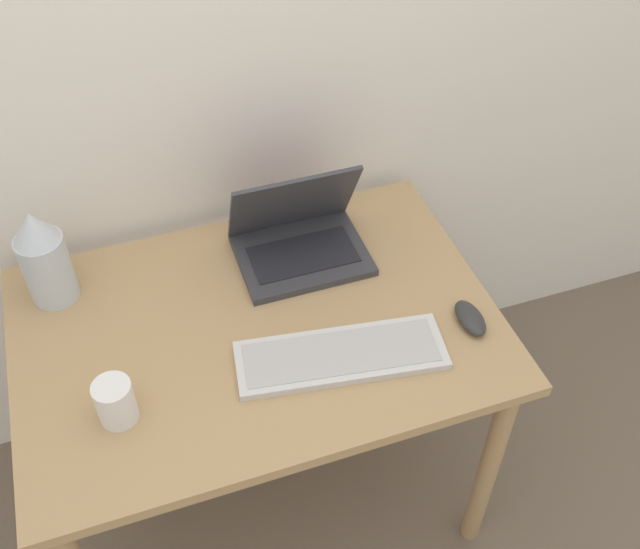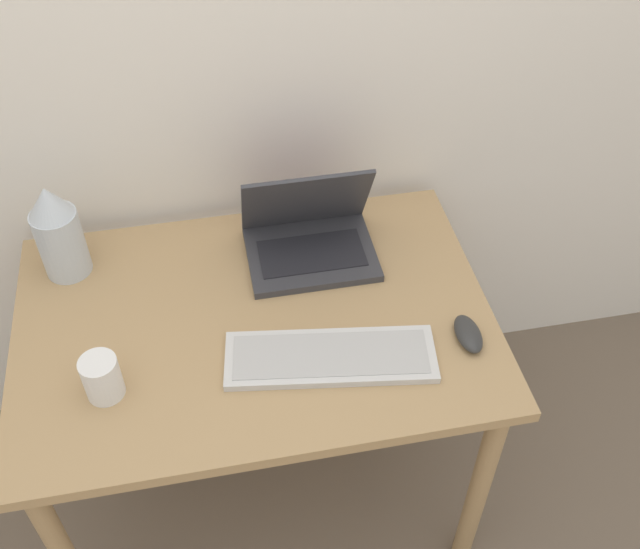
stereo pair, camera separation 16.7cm
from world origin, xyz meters
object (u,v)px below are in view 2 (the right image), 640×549
(keyboard, at_px, (331,357))
(mouse, at_px, (468,334))
(mug, at_px, (102,378))
(laptop, at_px, (309,235))
(vase, at_px, (58,232))

(keyboard, xyz_separation_m, mouse, (0.32, 0.00, 0.01))
(mouse, bearing_deg, mug, 179.75)
(laptop, relative_size, mouse, 2.82)
(vase, xyz_separation_m, mug, (0.09, -0.40, -0.07))
(keyboard, relative_size, vase, 1.89)
(laptop, distance_m, mouse, 0.46)
(mouse, distance_m, vase, 0.98)
(mug, bearing_deg, keyboard, -0.56)
(laptop, relative_size, keyboard, 0.66)
(keyboard, xyz_separation_m, mug, (-0.48, 0.00, 0.04))
(mug, bearing_deg, mouse, -0.25)
(vase, relative_size, mug, 2.48)
(mug, bearing_deg, vase, 103.04)
(keyboard, distance_m, vase, 0.71)
(vase, bearing_deg, mouse, -24.18)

